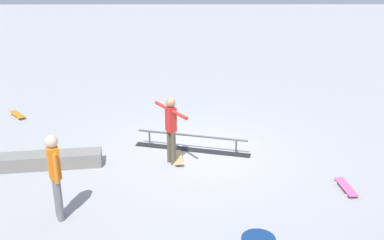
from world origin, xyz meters
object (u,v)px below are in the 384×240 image
(grind_rail, at_px, (192,143))
(skateboard_main, at_px, (178,157))
(loose_skateboard_pink, at_px, (346,187))
(loose_skateboard_orange, at_px, (17,114))
(skater_main, at_px, (171,126))
(skate_ledge, at_px, (46,160))
(bystander_orange_shirt, at_px, (55,173))

(grind_rail, relative_size, skateboard_main, 3.57)
(grind_rail, height_order, loose_skateboard_pink, grind_rail)
(loose_skateboard_orange, relative_size, loose_skateboard_pink, 0.91)
(skater_main, distance_m, skateboard_main, 0.89)
(skate_ledge, bearing_deg, loose_skateboard_pink, 170.35)
(grind_rail, distance_m, skate_ledge, 3.50)
(skateboard_main, height_order, loose_skateboard_pink, same)
(skater_main, xyz_separation_m, loose_skateboard_pink, (-3.71, 1.30, -0.87))
(loose_skateboard_orange, height_order, loose_skateboard_pink, same)
(skate_ledge, height_order, loose_skateboard_pink, skate_ledge)
(grind_rail, relative_size, skate_ledge, 1.15)
(loose_skateboard_orange, bearing_deg, loose_skateboard_pink, 22.60)
(grind_rail, height_order, skater_main, skater_main)
(skate_ledge, bearing_deg, bystander_orange_shirt, 112.43)
(skate_ledge, distance_m, bystander_orange_shirt, 2.44)
(skate_ledge, xyz_separation_m, loose_skateboard_orange, (1.83, -3.32, -0.09))
(loose_skateboard_orange, bearing_deg, skater_main, 16.79)
(grind_rail, bearing_deg, bystander_orange_shirt, 65.06)
(grind_rail, xyz_separation_m, skate_ledge, (3.39, 0.90, -0.02))
(skater_main, relative_size, loose_skateboard_pink, 1.99)
(skate_ledge, bearing_deg, skateboard_main, -174.02)
(bystander_orange_shirt, height_order, loose_skateboard_orange, bystander_orange_shirt)
(skater_main, relative_size, bystander_orange_shirt, 0.95)
(skateboard_main, distance_m, loose_skateboard_orange, 5.72)
(loose_skateboard_pink, bearing_deg, skate_ledge, -104.72)
(loose_skateboard_pink, bearing_deg, bystander_orange_shirt, -85.12)
(grind_rail, distance_m, loose_skateboard_orange, 5.74)
(skate_ledge, xyz_separation_m, skater_main, (-2.90, -0.18, 0.78))
(skater_main, bearing_deg, bystander_orange_shirt, -75.46)
(skateboard_main, bearing_deg, loose_skateboard_orange, 52.06)
(skate_ledge, xyz_separation_m, loose_skateboard_pink, (-6.61, 1.12, -0.09))
(skateboard_main, height_order, bystander_orange_shirt, bystander_orange_shirt)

